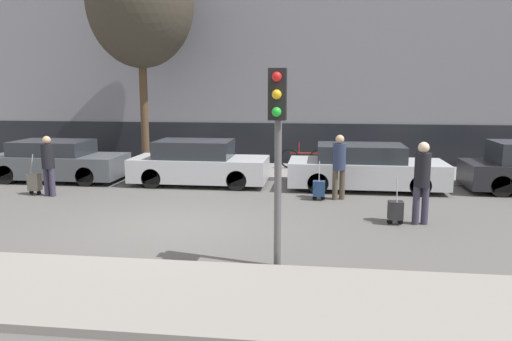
% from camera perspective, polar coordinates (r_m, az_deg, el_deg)
% --- Properties ---
extents(ground_plane, '(80.00, 80.00, 0.00)m').
position_cam_1_polar(ground_plane, '(11.12, -8.99, -6.19)').
color(ground_plane, '#565451').
extents(sidewalk_near, '(28.00, 2.50, 0.12)m').
position_cam_1_polar(sidewalk_near, '(7.77, -17.01, -13.03)').
color(sidewalk_near, gray).
rests_on(sidewalk_near, ground_plane).
extents(sidewalk_far, '(28.00, 3.00, 0.12)m').
position_cam_1_polar(sidewalk_far, '(17.77, -2.64, 0.01)').
color(sidewalk_far, gray).
rests_on(sidewalk_far, ground_plane).
extents(building_facade, '(28.00, 2.72, 9.88)m').
position_cam_1_polar(building_facade, '(21.11, -1.01, 14.77)').
color(building_facade, slate).
rests_on(building_facade, ground_plane).
extents(parked_car_0, '(4.21, 1.79, 1.30)m').
position_cam_1_polar(parked_car_0, '(17.31, -21.77, 0.96)').
color(parked_car_0, '#4C5156').
rests_on(parked_car_0, ground_plane).
extents(parked_car_1, '(4.15, 1.77, 1.37)m').
position_cam_1_polar(parked_car_1, '(15.53, -6.58, 0.76)').
color(parked_car_1, '#B7BABF').
rests_on(parked_car_1, ground_plane).
extents(parked_car_2, '(4.52, 1.84, 1.33)m').
position_cam_1_polar(parked_car_2, '(15.05, 12.32, 0.28)').
color(parked_car_2, '#B7BABF').
rests_on(parked_car_2, ground_plane).
extents(pedestrian_left, '(0.34, 0.34, 1.67)m').
position_cam_1_polar(pedestrian_left, '(14.84, -22.67, 0.87)').
color(pedestrian_left, '#383347').
rests_on(pedestrian_left, ground_plane).
extents(trolley_left, '(0.34, 0.29, 1.14)m').
position_cam_1_polar(trolley_left, '(15.32, -23.99, -1.20)').
color(trolley_left, slate).
rests_on(trolley_left, ground_plane).
extents(pedestrian_center, '(0.34, 0.34, 1.74)m').
position_cam_1_polar(pedestrian_center, '(13.45, 9.49, 0.86)').
color(pedestrian_center, '#4C4233').
rests_on(pedestrian_center, ground_plane).
extents(trolley_center, '(0.34, 0.29, 1.06)m').
position_cam_1_polar(trolley_center, '(13.39, 7.20, -2.06)').
color(trolley_center, navy).
rests_on(trolley_center, ground_plane).
extents(pedestrian_right, '(0.35, 0.34, 1.82)m').
position_cam_1_polar(pedestrian_right, '(11.41, 18.45, -0.78)').
color(pedestrian_right, '#383347').
rests_on(pedestrian_right, ground_plane).
extents(trolley_right, '(0.34, 0.29, 1.06)m').
position_cam_1_polar(trolley_right, '(11.38, 15.65, -4.41)').
color(trolley_right, '#262628').
rests_on(trolley_right, ground_plane).
extents(traffic_light, '(0.28, 0.47, 3.27)m').
position_cam_1_polar(traffic_light, '(7.95, 2.49, 4.91)').
color(traffic_light, '#515154').
rests_on(traffic_light, ground_plane).
extents(parked_bicycle, '(1.77, 0.06, 0.96)m').
position_cam_1_polar(parked_bicycle, '(17.80, 5.52, 1.40)').
color(parked_bicycle, black).
rests_on(parked_bicycle, sidewalk_far).
extents(bare_tree_near_crossing, '(3.68, 3.68, 8.02)m').
position_cam_1_polar(bare_tree_near_crossing, '(18.52, -13.09, 18.23)').
color(bare_tree_near_crossing, '#4C3826').
rests_on(bare_tree_near_crossing, sidewalk_far).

